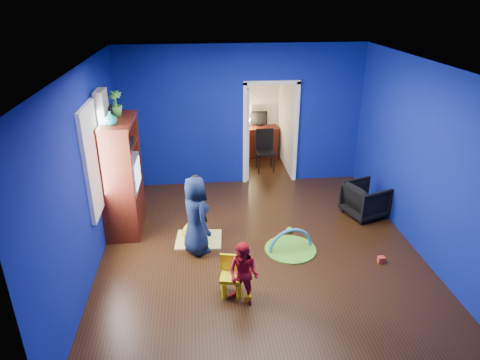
{
  "coord_description": "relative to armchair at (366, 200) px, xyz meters",
  "views": [
    {
      "loc": [
        -0.91,
        -5.73,
        3.85
      ],
      "look_at": [
        -0.28,
        0.4,
        1.09
      ],
      "focal_mm": 32.0,
      "sensor_mm": 36.0,
      "label": 1
    }
  ],
  "objects": [
    {
      "name": "floor",
      "position": [
        -2.1,
        -1.0,
        -0.32
      ],
      "size": [
        5.0,
        5.5,
        0.01
      ],
      "primitive_type": "cube",
      "color": "black",
      "rests_on": "ground"
    },
    {
      "name": "ceiling",
      "position": [
        -2.1,
        -1.0,
        2.58
      ],
      "size": [
        5.0,
        5.5,
        0.01
      ],
      "primitive_type": "cube",
      "color": "white",
      "rests_on": "wall_back"
    },
    {
      "name": "wall_back",
      "position": [
        -2.1,
        1.75,
        1.13
      ],
      "size": [
        5.0,
        0.02,
        2.9
      ],
      "primitive_type": "cube",
      "color": "navy",
      "rests_on": "floor"
    },
    {
      "name": "wall_front",
      "position": [
        -2.1,
        -3.75,
        1.13
      ],
      "size": [
        5.0,
        0.02,
        2.9
      ],
      "primitive_type": "cube",
      "color": "navy",
      "rests_on": "floor"
    },
    {
      "name": "wall_left",
      "position": [
        -4.6,
        -1.0,
        1.13
      ],
      "size": [
        0.02,
        5.5,
        2.9
      ],
      "primitive_type": "cube",
      "color": "navy",
      "rests_on": "floor"
    },
    {
      "name": "wall_right",
      "position": [
        0.4,
        -1.0,
        1.13
      ],
      "size": [
        0.02,
        5.5,
        2.9
      ],
      "primitive_type": "cube",
      "color": "navy",
      "rests_on": "floor"
    },
    {
      "name": "alcove",
      "position": [
        -1.5,
        2.63,
        0.93
      ],
      "size": [
        1.0,
        1.75,
        2.5
      ],
      "primitive_type": null,
      "color": "silver",
      "rests_on": "floor"
    },
    {
      "name": "armchair",
      "position": [
        0.0,
        0.0,
        0.0
      ],
      "size": [
        0.88,
        0.86,
        0.63
      ],
      "primitive_type": "imported",
      "rotation": [
        0.0,
        0.0,
        1.91
      ],
      "color": "black",
      "rests_on": "floor"
    },
    {
      "name": "child_black",
      "position": [
        -3.07,
        -0.47,
        0.26
      ],
      "size": [
        0.5,
        0.49,
        1.16
      ],
      "primitive_type": "imported",
      "rotation": [
        0.0,
        0.0,
        2.42
      ],
      "color": "black",
      "rests_on": "floor"
    },
    {
      "name": "child_navy",
      "position": [
        -3.1,
        -0.88,
        0.32
      ],
      "size": [
        0.64,
        0.74,
        1.28
      ],
      "primitive_type": "imported",
      "rotation": [
        0.0,
        0.0,
        2.01
      ],
      "color": "#0F0F39",
      "rests_on": "floor"
    },
    {
      "name": "toddler_red",
      "position": [
        -2.5,
        -2.18,
        0.14
      ],
      "size": [
        0.56,
        0.53,
        0.91
      ],
      "primitive_type": "imported",
      "rotation": [
        0.0,
        0.0,
        -0.58
      ],
      "color": "#B11E12",
      "rests_on": "floor"
    },
    {
      "name": "vase",
      "position": [
        -4.32,
        -0.3,
        1.75
      ],
      "size": [
        0.25,
        0.25,
        0.21
      ],
      "primitive_type": "imported",
      "rotation": [
        0.0,
        0.0,
        0.31
      ],
      "color": "#0B4E5C",
      "rests_on": "tv_armoire"
    },
    {
      "name": "potted_plant",
      "position": [
        -4.32,
        0.22,
        1.85
      ],
      "size": [
        0.26,
        0.26,
        0.4
      ],
      "primitive_type": "imported",
      "rotation": [
        0.0,
        0.0,
        -0.16
      ],
      "color": "#3A8931",
      "rests_on": "tv_armoire"
    },
    {
      "name": "tv_armoire",
      "position": [
        -4.32,
        0.0,
        0.66
      ],
      "size": [
        0.58,
        1.14,
        1.96
      ],
      "primitive_type": "cube",
      "color": "#3B1809",
      "rests_on": "floor"
    },
    {
      "name": "crt_tv",
      "position": [
        -4.28,
        0.0,
        0.7
      ],
      "size": [
        0.46,
        0.7,
        0.54
      ],
      "primitive_type": "cube",
      "color": "silver",
      "rests_on": "tv_armoire"
    },
    {
      "name": "yellow_blanket",
      "position": [
        -3.07,
        -0.57,
        -0.3
      ],
      "size": [
        0.8,
        0.66,
        0.03
      ],
      "primitive_type": "cube",
      "rotation": [
        0.0,
        0.0,
        -0.08
      ],
      "color": "#F2E07A",
      "rests_on": "floor"
    },
    {
      "name": "hopper_ball",
      "position": [
        -3.15,
        -0.63,
        -0.13
      ],
      "size": [
        0.37,
        0.37,
        0.37
      ],
      "primitive_type": "sphere",
      "color": "yellow",
      "rests_on": "floor"
    },
    {
      "name": "kid_chair",
      "position": [
        -2.65,
        -1.98,
        -0.07
      ],
      "size": [
        0.33,
        0.33,
        0.5
      ],
      "primitive_type": "cube",
      "rotation": [
        0.0,
        0.0,
        -0.21
      ],
      "color": "yellow",
      "rests_on": "floor"
    },
    {
      "name": "play_mat",
      "position": [
        -1.6,
        -1.01,
        -0.3
      ],
      "size": [
        0.83,
        0.83,
        0.02
      ],
      "primitive_type": "cylinder",
      "color": "green",
      "rests_on": "floor"
    },
    {
      "name": "toy_arch",
      "position": [
        -1.6,
        -1.01,
        -0.3
      ],
      "size": [
        0.74,
        0.2,
        0.74
      ],
      "primitive_type": "torus",
      "rotation": [
        1.57,
        0.0,
        0.21
      ],
      "color": "#3F8CD8",
      "rests_on": "floor"
    },
    {
      "name": "window_left",
      "position": [
        -4.58,
        -0.65,
        1.23
      ],
      "size": [
        0.03,
        0.95,
        1.55
      ],
      "primitive_type": "cube",
      "color": "white",
      "rests_on": "wall_left"
    },
    {
      "name": "curtain",
      "position": [
        -4.47,
        -0.1,
        0.93
      ],
      "size": [
        0.14,
        0.42,
        2.4
      ],
      "primitive_type": "cube",
      "color": "slate",
      "rests_on": "floor"
    },
    {
      "name": "doorway",
      "position": [
        -1.5,
        1.75,
        0.73
      ],
      "size": [
        1.16,
        0.1,
        2.1
      ],
      "primitive_type": "cube",
      "color": "white",
      "rests_on": "floor"
    },
    {
      "name": "study_desk",
      "position": [
        -1.5,
        3.26,
        0.06
      ],
      "size": [
        0.88,
        0.44,
        0.75
      ],
      "primitive_type": "cube",
      "color": "#3D140A",
      "rests_on": "floor"
    },
    {
      "name": "desk_monitor",
      "position": [
        -1.5,
        3.38,
        0.63
      ],
      "size": [
        0.4,
        0.05,
        0.32
      ],
      "primitive_type": "cube",
      "color": "black",
      "rests_on": "study_desk"
    },
    {
      "name": "desk_lamp",
      "position": [
        -1.78,
        3.32,
        0.61
      ],
      "size": [
        0.14,
        0.14,
        0.14
      ],
      "primitive_type": "sphere",
      "color": "#FFD88C",
      "rests_on": "study_desk"
    },
    {
      "name": "folding_chair",
      "position": [
        -1.5,
        2.3,
        0.14
      ],
      "size": [
        0.4,
        0.4,
        0.92
      ],
      "primitive_type": "cube",
      "color": "black",
      "rests_on": "floor"
    },
    {
      "name": "book_shelf",
      "position": [
        -1.5,
        3.37,
        1.7
      ],
      "size": [
        0.88,
        0.24,
        0.04
      ],
      "primitive_type": "cube",
      "color": "white",
      "rests_on": "study_desk"
    },
    {
      "name": "toy_0",
      "position": [
        -0.29,
        -1.49,
        -0.27
      ],
      "size": [
        0.1,
        0.08,
        0.1
      ],
      "primitive_type": "cube",
      "color": "red",
      "rests_on": "floor"
    },
    {
      "name": "toy_1",
      "position": [
        0.02,
        -0.03,
        -0.26
      ],
      "size": [
        0.11,
        0.11,
        0.11
      ],
      "primitive_type": "sphere",
      "color": "#2981EB",
      "rests_on": "floor"
    },
    {
      "name": "toy_2",
      "position": [
        -2.44,
        -2.17,
        -0.27
      ],
      "size": [
        0.1,
        0.08,
        0.1
      ],
      "primitive_type": "cube",
      "color": "#E5A40C",
      "rests_on": "floor"
    },
    {
      "name": "toy_3",
      "position": [
        -1.51,
        -0.47,
        -0.26
      ],
      "size": [
        0.11,
        0.11,
        0.11
      ],
      "primitive_type": "sphere",
      "color": "green",
      "rests_on": "floor"
    }
  ]
}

